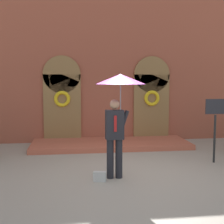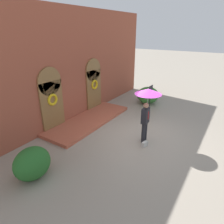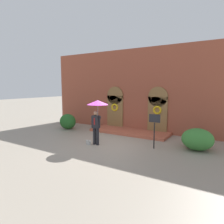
% 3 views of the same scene
% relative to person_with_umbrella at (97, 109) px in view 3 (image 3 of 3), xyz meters
% --- Properties ---
extents(ground_plane, '(80.00, 80.00, 0.00)m').
position_rel_person_with_umbrella_xyz_m(ground_plane, '(0.21, 0.24, -1.91)').
color(ground_plane, gray).
extents(building_facade, '(14.00, 2.30, 5.60)m').
position_rel_person_with_umbrella_xyz_m(building_facade, '(0.21, 4.40, 0.77)').
color(building_facade, brown).
rests_on(building_facade, ground).
extents(person_with_umbrella, '(1.10, 1.10, 2.36)m').
position_rel_person_with_umbrella_xyz_m(person_with_umbrella, '(0.00, 0.00, 0.00)').
color(person_with_umbrella, black).
rests_on(person_with_umbrella, ground).
extents(handbag, '(0.30, 0.18, 0.22)m').
position_rel_person_with_umbrella_xyz_m(handbag, '(-0.46, -0.20, -1.80)').
color(handbag, '#B7B7B2').
rests_on(handbag, ground).
extents(sign_post, '(0.56, 0.06, 1.72)m').
position_rel_person_with_umbrella_xyz_m(sign_post, '(2.74, 0.97, -0.75)').
color(sign_post, black).
rests_on(sign_post, ground).
extents(shrub_left, '(1.23, 1.02, 1.09)m').
position_rel_person_with_umbrella_xyz_m(shrub_left, '(-4.17, 2.13, -1.37)').
color(shrub_left, '#235B23').
rests_on(shrub_left, ground).
extents(shrub_right, '(1.49, 1.38, 1.06)m').
position_rel_person_with_umbrella_xyz_m(shrub_right, '(4.61, 1.86, -1.38)').
color(shrub_right, '#387A33').
rests_on(shrub_right, ground).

